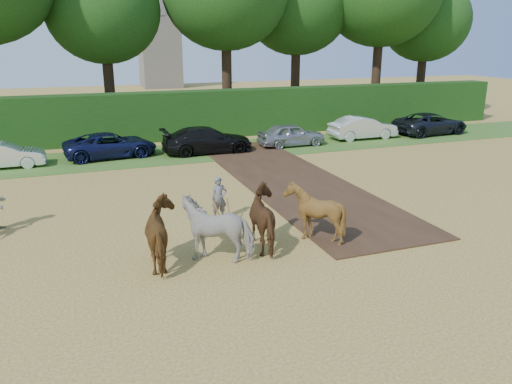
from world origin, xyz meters
The scene contains 6 objects.
ground centered at (0.00, 0.00, 0.00)m, with size 120.00×120.00×0.00m, color gold.
earth_strip centered at (1.50, 7.00, 0.03)m, with size 4.50×17.00×0.05m, color #472D1C.
grass_verge centered at (0.00, 14.00, 0.01)m, with size 50.00×5.00×0.03m, color #38601E.
hedgerow centered at (0.00, 18.50, 1.50)m, with size 46.00×1.60×3.00m, color #14380F.
plough_team centered at (-3.04, 0.12, 0.92)m, with size 6.11×4.40×1.86m.
parked_cars centered at (0.83, 14.11, 0.71)m, with size 36.05×3.12×1.48m.
Camera 1 is at (-7.49, -13.14, 6.15)m, focal length 35.00 mm.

